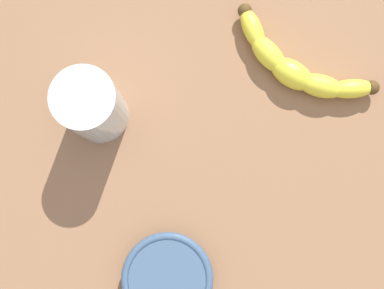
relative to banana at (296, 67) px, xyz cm
name	(u,v)px	position (x,y,z in cm)	size (l,w,h in cm)	color
wooden_tabletop	(221,189)	(15.13, 14.55, -3.45)	(120.00, 120.00, 3.00)	#8E6244
banana	(296,67)	(0.00, 0.00, 0.00)	(17.50, 18.49, 3.89)	yellow
smoothie_glass	(93,107)	(29.82, -0.53, 4.12)	(8.43, 8.43, 12.46)	silver
ceramic_bowl	(168,278)	(25.73, 24.64, 0.26)	(12.73, 12.73, 3.63)	#3D5675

